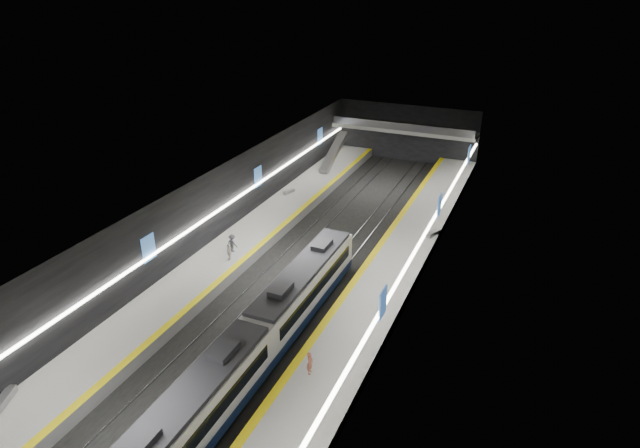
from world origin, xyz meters
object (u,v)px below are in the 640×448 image
at_px(escalator, 334,152).
at_px(bench_left_near, 4,399).
at_px(bench_left_far, 289,191).
at_px(train, 256,341).
at_px(passenger_left_a, 229,252).
at_px(bench_right_far, 433,233).
at_px(passenger_right_a, 310,363).
at_px(passenger_left_b, 232,243).

height_order(escalator, bench_left_near, escalator).
height_order(bench_left_near, bench_left_far, bench_left_near).
distance_m(train, bench_left_near, 15.64).
bearing_deg(passenger_left_a, bench_left_near, -24.59).
distance_m(escalator, bench_left_near, 48.54).
xyz_separation_m(escalator, passenger_left_a, (1.08, -27.82, -1.08)).
bearing_deg(bench_right_far, passenger_right_a, -76.00).
xyz_separation_m(bench_left_near, passenger_left_a, (3.08, 20.65, 0.58)).
bearing_deg(bench_left_far, train, -49.54).
xyz_separation_m(train, passenger_left_b, (-9.48, 12.15, -0.32)).
bearing_deg(bench_left_near, train, 17.04).
distance_m(bench_left_near, bench_right_far, 38.05).
bearing_deg(passenger_left_b, passenger_right_a, 151.84).
relative_size(escalator, passenger_left_a, 4.91).
bearing_deg(bench_left_near, passenger_left_a, 58.78).
distance_m(escalator, bench_left_far, 11.40).
distance_m(escalator, bench_right_far, 23.07).
bearing_deg(bench_left_near, passenger_right_a, 8.62).
bearing_deg(passenger_left_a, bench_left_far, 171.69).
xyz_separation_m(train, bench_right_far, (7.00, 22.97, -0.98)).
relative_size(bench_left_near, passenger_left_a, 1.20).
bearing_deg(bench_left_near, escalator, 64.91).
height_order(bench_right_far, passenger_left_a, passenger_left_a).
bearing_deg(passenger_left_a, train, 23.80).
bearing_deg(bench_right_far, passenger_left_a, -121.09).
relative_size(escalator, passenger_left_b, 4.59).
distance_m(bench_left_far, passenger_left_a, 16.77).
bearing_deg(passenger_left_a, passenger_right_a, 34.01).
height_order(bench_left_near, passenger_left_a, passenger_left_a).
xyz_separation_m(escalator, passenger_right_a, (14.08, -38.68, -1.08)).
bearing_deg(train, bench_left_far, 112.30).
xyz_separation_m(train, passenger_right_a, (4.08, -0.19, -0.38)).
height_order(bench_left_far, passenger_left_a, passenger_left_a).
bearing_deg(escalator, passenger_right_a, -70.00).
xyz_separation_m(bench_left_near, bench_right_far, (19.00, 32.96, -0.02)).
bearing_deg(train, passenger_left_b, 127.96).
relative_size(passenger_right_a, passenger_left_a, 1.00).
relative_size(bench_left_far, bench_right_far, 0.89).
height_order(passenger_right_a, passenger_left_a, passenger_right_a).
relative_size(escalator, bench_left_far, 5.03).
distance_m(bench_left_near, passenger_right_a, 18.84).
xyz_separation_m(train, passenger_left_a, (-8.92, 10.67, -0.38)).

